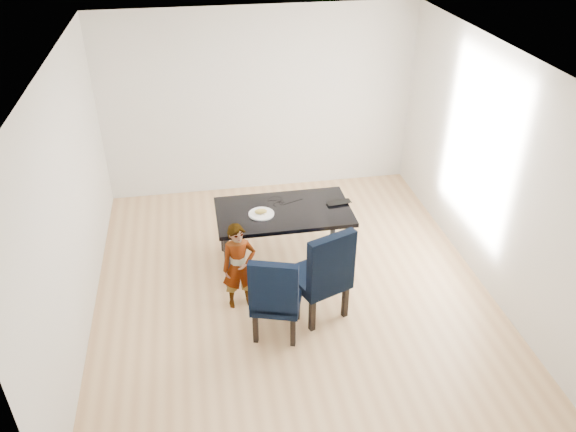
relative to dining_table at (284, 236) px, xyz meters
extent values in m
cube|color=tan|center=(0.00, -0.50, -0.38)|extent=(4.50, 5.00, 0.01)
cube|color=white|center=(0.00, -0.50, 2.33)|extent=(4.50, 5.00, 0.01)
cube|color=white|center=(0.00, 2.00, 0.98)|extent=(4.50, 0.01, 2.70)
cube|color=white|center=(0.00, -3.00, 0.98)|extent=(4.50, 0.01, 2.70)
cube|color=white|center=(-2.25, -0.50, 0.98)|extent=(0.01, 5.00, 2.70)
cube|color=white|center=(2.25, -0.50, 0.98)|extent=(0.01, 5.00, 2.70)
cube|color=black|center=(0.00, 0.00, 0.00)|extent=(1.60, 0.90, 0.75)
cube|color=black|center=(-0.28, -1.20, 0.13)|extent=(0.62, 0.63, 1.02)
cube|color=black|center=(0.21, -0.98, 0.19)|extent=(0.70, 0.72, 1.12)
imported|color=orange|center=(-0.61, -0.71, 0.15)|extent=(0.41, 0.29, 1.04)
cylinder|color=white|center=(-0.27, -0.05, 0.38)|extent=(0.39, 0.39, 0.02)
ellipsoid|color=#AC913D|center=(-0.28, -0.06, 0.42)|extent=(0.16, 0.10, 0.06)
imported|color=black|center=(0.68, 0.08, 0.39)|extent=(0.32, 0.22, 0.02)
torus|color=black|center=(-0.03, 0.15, 0.38)|extent=(0.19, 0.19, 0.01)
camera|label=1|loc=(-0.95, -5.62, 3.82)|focal=35.00mm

